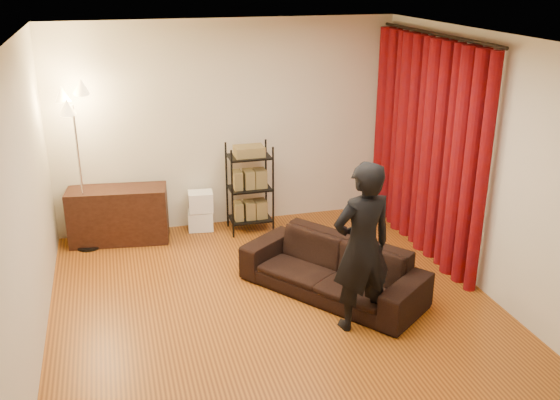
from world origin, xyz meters
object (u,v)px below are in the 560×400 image
object	(u,v)px
media_cabinet	(119,215)
wire_shelf	(250,188)
sofa	(332,269)
storage_boxes	(201,211)
person	(362,247)
floor_lamp	(80,171)

from	to	relation	value
media_cabinet	wire_shelf	distance (m)	1.70
sofa	storage_boxes	xyz separation A→B (m)	(-1.09, 2.08, -0.02)
sofa	storage_boxes	size ratio (longest dim) A/B	3.70
person	media_cabinet	size ratio (longest dim) A/B	1.38
storage_boxes	wire_shelf	xyz separation A→B (m)	(0.63, -0.18, 0.32)
media_cabinet	wire_shelf	xyz separation A→B (m)	(1.68, -0.09, 0.23)
storage_boxes	wire_shelf	world-z (taller)	wire_shelf
sofa	wire_shelf	distance (m)	1.98
sofa	wire_shelf	xyz separation A→B (m)	(-0.46, 1.90, 0.30)
media_cabinet	sofa	bearing A→B (deg)	-35.55
storage_boxes	media_cabinet	bearing A→B (deg)	-175.36
person	floor_lamp	xyz separation A→B (m)	(-2.56, 2.57, 0.17)
media_cabinet	person	bearing A→B (deg)	-43.38
person	wire_shelf	world-z (taller)	person
sofa	media_cabinet	distance (m)	2.92
media_cabinet	storage_boxes	world-z (taller)	media_cabinet
wire_shelf	floor_lamp	size ratio (longest dim) A/B	0.58
sofa	storage_boxes	bearing A→B (deg)	171.16
person	floor_lamp	world-z (taller)	floor_lamp
sofa	floor_lamp	world-z (taller)	floor_lamp
media_cabinet	storage_boxes	size ratio (longest dim) A/B	2.27
floor_lamp	person	bearing A→B (deg)	-45.08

